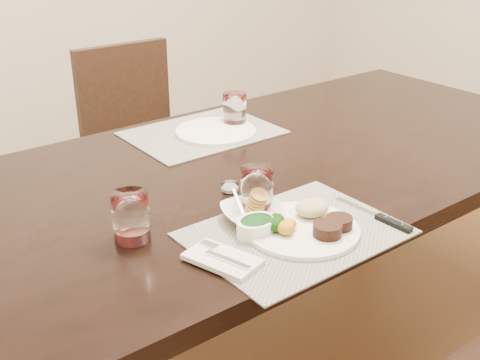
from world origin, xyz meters
TOP-DOWN VIEW (x-y plane):
  - ground_plane at (0.00, 0.00)m, footprint 4.50×4.50m
  - dining_table at (0.00, 0.00)m, footprint 2.00×1.00m
  - chair_far at (0.00, 0.93)m, footprint 0.42×0.42m
  - placemat_near at (-0.31, -0.37)m, footprint 0.46×0.34m
  - placemat_far at (-0.10, 0.29)m, footprint 0.46×0.34m
  - dinner_plate at (-0.28, -0.38)m, footprint 0.26×0.26m
  - napkin_fork at (-0.51, -0.37)m, footprint 0.13×0.17m
  - steak_knife at (-0.11, -0.46)m, footprint 0.02×0.22m
  - cracker_bowl at (-0.35, -0.27)m, footprint 0.17×0.17m
  - sauce_ramekin at (-0.38, -0.33)m, footprint 0.10×0.14m
  - wine_glass_near at (-0.30, -0.23)m, footprint 0.08×0.08m
  - far_plate at (-0.07, 0.26)m, footprint 0.26×0.26m
  - wine_glass_far at (0.02, 0.29)m, footprint 0.08×0.08m
  - wine_glass_side at (-0.61, -0.17)m, footprint 0.08×0.08m
  - salt_cellar at (-0.29, -0.11)m, footprint 0.05×0.05m

SIDE VIEW (x-z plane):
  - ground_plane at x=0.00m, z-range 0.00..0.00m
  - chair_far at x=0.00m, z-range 0.05..0.95m
  - dining_table at x=0.00m, z-range 0.29..1.04m
  - placemat_near at x=-0.31m, z-range 0.75..0.75m
  - placemat_far at x=-0.10m, z-range 0.75..0.75m
  - steak_knife at x=-0.11m, z-range 0.75..0.76m
  - salt_cellar at x=-0.29m, z-range 0.75..0.77m
  - far_plate at x=-0.07m, z-range 0.75..0.77m
  - napkin_fork at x=-0.51m, z-range 0.75..0.77m
  - dinner_plate at x=-0.28m, z-range 0.75..0.79m
  - cracker_bowl at x=-0.35m, z-range 0.74..0.80m
  - sauce_ramekin at x=-0.38m, z-range 0.74..0.81m
  - wine_glass_side at x=-0.61m, z-range 0.74..0.85m
  - wine_glass_far at x=0.02m, z-range 0.75..0.85m
  - wine_glass_near at x=-0.30m, z-range 0.75..0.85m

